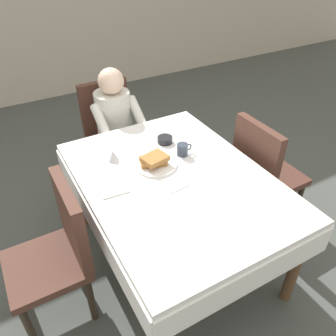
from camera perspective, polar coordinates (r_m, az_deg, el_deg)
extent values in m
plane|color=#474C47|center=(2.64, 1.03, -14.47)|extent=(14.00, 14.00, 0.00)
cube|color=white|center=(2.13, 1.23, -2.07)|extent=(1.10, 1.50, 0.04)
cube|color=white|center=(1.80, 14.13, -17.91)|extent=(1.10, 0.01, 0.18)
cube|color=white|center=(2.75, -6.84, 4.62)|extent=(1.10, 0.01, 0.18)
cube|color=white|center=(2.05, -12.53, -9.21)|extent=(0.01, 1.50, 0.18)
cube|color=white|center=(2.47, 12.38, -0.10)|extent=(0.01, 1.50, 0.18)
cylinder|color=brown|center=(2.28, 20.84, -14.81)|extent=(0.07, 0.07, 0.70)
cylinder|color=brown|center=(2.72, -14.77, -3.55)|extent=(0.07, 0.07, 0.70)
cylinder|color=brown|center=(3.01, 2.38, 1.98)|extent=(0.07, 0.07, 0.70)
cube|color=#4C2D23|center=(3.10, -8.82, 4.35)|extent=(0.44, 0.44, 0.05)
cube|color=#4C2D23|center=(3.14, -10.67, 10.12)|extent=(0.44, 0.06, 0.48)
cylinder|color=#2D2319|center=(3.14, -4.18, 0.25)|extent=(0.04, 0.04, 0.40)
cylinder|color=#2D2319|center=(3.04, -10.28, -1.71)|extent=(0.04, 0.04, 0.40)
cylinder|color=#2D2319|center=(3.42, -6.84, 3.33)|extent=(0.04, 0.04, 0.40)
cylinder|color=#2D2319|center=(3.32, -12.51, 1.62)|extent=(0.04, 0.04, 0.40)
cylinder|color=silver|center=(2.96, -9.13, 8.37)|extent=(0.30, 0.30, 0.46)
sphere|color=beige|center=(2.81, -9.63, 14.27)|extent=(0.21, 0.21, 0.21)
cylinder|color=silver|center=(2.87, -5.20, 9.29)|extent=(0.08, 0.29, 0.23)
cylinder|color=silver|center=(2.77, -11.25, 7.68)|extent=(0.08, 0.29, 0.23)
cylinder|color=#383D51|center=(3.08, -5.71, -0.10)|extent=(0.10, 0.10, 0.45)
cylinder|color=#383D51|center=(3.04, -8.44, -0.98)|extent=(0.10, 0.10, 0.45)
cube|color=#4C2D23|center=(2.16, -19.99, -15.27)|extent=(0.44, 0.44, 0.05)
cube|color=#4C2D23|center=(1.98, -15.96, -8.61)|extent=(0.06, 0.44, 0.48)
cylinder|color=#2D2319|center=(2.23, -22.41, -23.63)|extent=(0.04, 0.04, 0.40)
cylinder|color=#2D2319|center=(2.45, -24.06, -16.83)|extent=(0.04, 0.04, 0.40)
cylinder|color=#2D2319|center=(2.23, -12.91, -20.74)|extent=(0.04, 0.04, 0.40)
cylinder|color=#2D2319|center=(2.45, -15.72, -14.30)|extent=(0.04, 0.04, 0.40)
cube|color=#4C2D23|center=(2.77, 16.87, -1.30)|extent=(0.44, 0.44, 0.05)
cube|color=#4C2D23|center=(2.49, 14.61, 2.14)|extent=(0.06, 0.44, 0.48)
cylinder|color=#2D2319|center=(3.11, 16.30, -1.85)|extent=(0.04, 0.04, 0.40)
cylinder|color=#2D2319|center=(2.93, 21.04, -5.57)|extent=(0.04, 0.04, 0.40)
cylinder|color=#2D2319|center=(2.90, 11.13, -4.05)|extent=(0.04, 0.04, 0.40)
cylinder|color=#2D2319|center=(2.71, 15.89, -8.25)|extent=(0.04, 0.04, 0.40)
cylinder|color=white|center=(2.22, -2.08, 0.59)|extent=(0.28, 0.28, 0.02)
cube|color=#A36B33|center=(2.21, -2.50, 1.20)|extent=(0.20, 0.16, 0.03)
cube|color=#A36B33|center=(2.18, -2.27, 1.62)|extent=(0.18, 0.16, 0.03)
cylinder|color=#333D4C|center=(2.30, 2.44, 3.12)|extent=(0.08, 0.08, 0.08)
torus|color=#333D4C|center=(2.33, 3.49, 3.54)|extent=(0.05, 0.01, 0.05)
cylinder|color=black|center=(2.45, -0.52, 4.80)|extent=(0.11, 0.11, 0.04)
cone|color=silver|center=(2.28, -9.25, 2.03)|extent=(0.08, 0.08, 0.07)
cube|color=silver|center=(2.14, -6.32, -1.26)|extent=(0.03, 0.18, 0.00)
cube|color=silver|center=(2.28, 2.37, 1.59)|extent=(0.03, 0.20, 0.00)
cube|color=silver|center=(2.03, 2.07, -3.50)|extent=(0.15, 0.03, 0.00)
cube|color=white|center=(2.04, -9.17, -3.64)|extent=(0.18, 0.13, 0.01)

